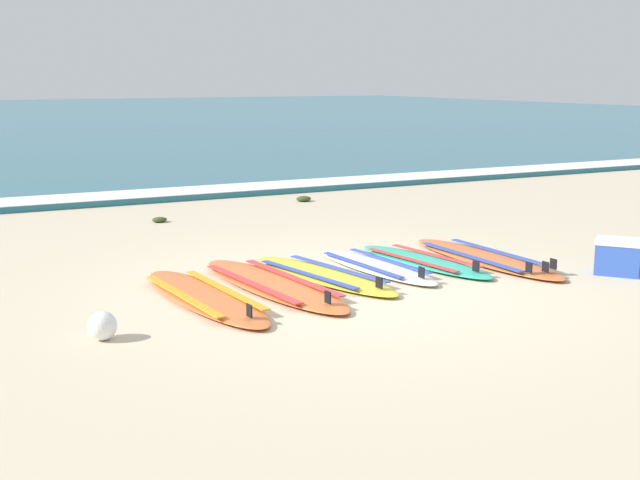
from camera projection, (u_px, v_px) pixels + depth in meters
ground_plane at (353, 287)px, 8.09m from camera, size 80.00×80.00×0.00m
wave_foam_strip at (159, 195)px, 13.94m from camera, size 80.00×1.00×0.11m
surfboard_0 at (204, 296)px, 7.62m from camera, size 0.78×2.40×0.18m
surfboard_1 at (272, 284)px, 8.08m from camera, size 0.90×2.57×0.18m
surfboard_2 at (323, 275)px, 8.44m from camera, size 0.97×2.24×0.18m
surfboard_3 at (375, 266)px, 8.84m from camera, size 0.68×2.03×0.18m
surfboard_4 at (424, 261)px, 9.08m from camera, size 0.79×2.07×0.18m
surfboard_5 at (485, 258)px, 9.24m from camera, size 0.67×2.43×0.18m
cooler_box at (618, 256)px, 8.59m from camera, size 0.53×0.55×0.38m
beach_ball at (102, 326)px, 6.46m from camera, size 0.23×0.23×0.23m
seaweed_clump_near_shoreline at (159, 220)px, 11.69m from camera, size 0.21×0.17×0.07m
seaweed_clump_mid_sand at (304, 199)px, 13.63m from camera, size 0.25×0.20×0.09m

